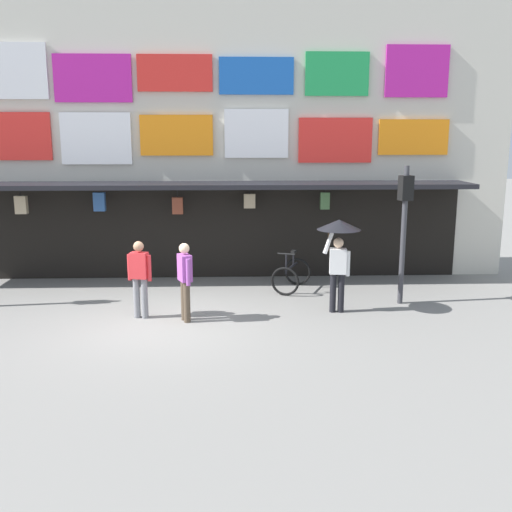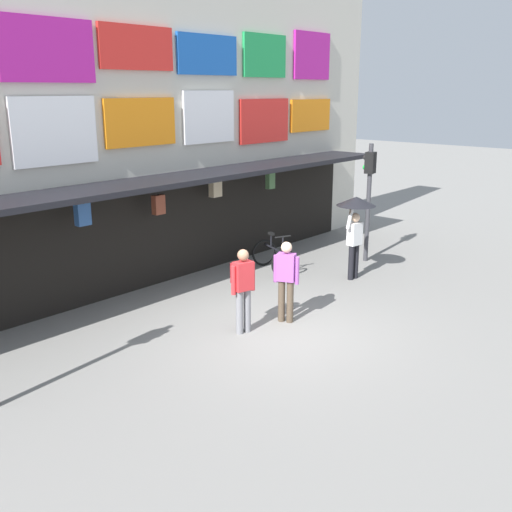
{
  "view_description": "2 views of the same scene",
  "coord_description": "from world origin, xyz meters",
  "px_view_note": "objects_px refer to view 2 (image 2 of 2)",
  "views": [
    {
      "loc": [
        1.51,
        -11.6,
        3.86
      ],
      "look_at": [
        1.97,
        0.7,
        1.27
      ],
      "focal_mm": 40.33,
      "sensor_mm": 36.0,
      "label": 1
    },
    {
      "loc": [
        -8.3,
        -6.91,
        4.59
      ],
      "look_at": [
        0.29,
        0.76,
        1.3
      ],
      "focal_mm": 41.3,
      "sensor_mm": 36.0,
      "label": 2
    }
  ],
  "objects_px": {
    "bicycle_parked": "(274,257)",
    "pedestrian_in_green": "(286,277)",
    "pedestrian_in_purple": "(243,284)",
    "traffic_light_far": "(369,184)",
    "pedestrian_with_umbrella": "(356,214)"
  },
  "relations": [
    {
      "from": "pedestrian_with_umbrella",
      "to": "pedestrian_in_green",
      "type": "height_order",
      "value": "pedestrian_with_umbrella"
    },
    {
      "from": "traffic_light_far",
      "to": "bicycle_parked",
      "type": "distance_m",
      "value": 3.25
    },
    {
      "from": "traffic_light_far",
      "to": "pedestrian_in_green",
      "type": "height_order",
      "value": "traffic_light_far"
    },
    {
      "from": "pedestrian_in_purple",
      "to": "pedestrian_in_green",
      "type": "relative_size",
      "value": 1.0
    },
    {
      "from": "bicycle_parked",
      "to": "pedestrian_in_purple",
      "type": "distance_m",
      "value": 4.09
    },
    {
      "from": "traffic_light_far",
      "to": "pedestrian_with_umbrella",
      "type": "height_order",
      "value": "traffic_light_far"
    },
    {
      "from": "traffic_light_far",
      "to": "pedestrian_in_purple",
      "type": "distance_m",
      "value": 6.06
    },
    {
      "from": "bicycle_parked",
      "to": "pedestrian_in_purple",
      "type": "bearing_deg",
      "value": -148.58
    },
    {
      "from": "traffic_light_far",
      "to": "pedestrian_with_umbrella",
      "type": "relative_size",
      "value": 1.54
    },
    {
      "from": "pedestrian_in_purple",
      "to": "bicycle_parked",
      "type": "bearing_deg",
      "value": 31.42
    },
    {
      "from": "pedestrian_with_umbrella",
      "to": "pedestrian_in_purple",
      "type": "relative_size",
      "value": 1.24
    },
    {
      "from": "bicycle_parked",
      "to": "pedestrian_in_green",
      "type": "distance_m",
      "value": 3.49
    },
    {
      "from": "pedestrian_in_purple",
      "to": "pedestrian_with_umbrella",
      "type": "bearing_deg",
      "value": 3.02
    },
    {
      "from": "pedestrian_in_green",
      "to": "traffic_light_far",
      "type": "bearing_deg",
      "value": 13.09
    },
    {
      "from": "pedestrian_with_umbrella",
      "to": "traffic_light_far",
      "type": "bearing_deg",
      "value": 21.5
    }
  ]
}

